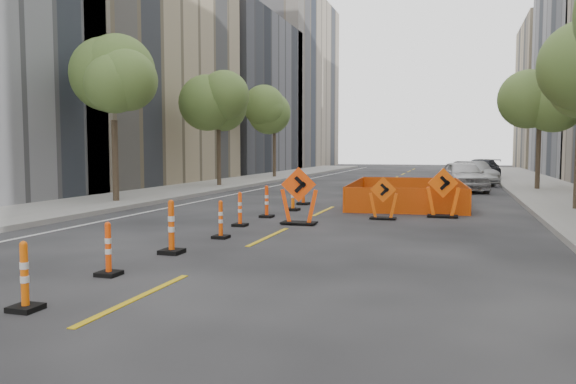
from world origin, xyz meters
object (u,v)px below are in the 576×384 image
(channelizer_3, at_px, (171,227))
(chevron_sign_right, at_px, (443,193))
(parked_car_far, at_px, (481,170))
(parked_car_mid, at_px, (473,173))
(parked_car_near, at_px, (463,176))
(channelizer_1, at_px, (25,276))
(channelizer_8, at_px, (303,190))
(channelizer_5, at_px, (240,209))
(channelizer_2, at_px, (108,249))
(chevron_sign_left, at_px, (299,196))
(channelizer_4, at_px, (221,219))
(chevron_sign_center, at_px, (383,198))
(channelizer_7, at_px, (293,195))
(channelizer_6, at_px, (267,201))

(channelizer_3, relative_size, chevron_sign_right, 0.72)
(parked_car_far, bearing_deg, parked_car_mid, -83.34)
(parked_car_near, distance_m, parked_car_far, 10.61)
(channelizer_1, bearing_deg, channelizer_8, 90.72)
(channelizer_5, bearing_deg, channelizer_2, -88.92)
(chevron_sign_left, distance_m, parked_car_far, 26.06)
(channelizer_5, distance_m, channelizer_8, 6.44)
(channelizer_4, xyz_separation_m, parked_car_mid, (6.41, 23.02, 0.25))
(channelizer_3, height_order, chevron_sign_center, chevron_sign_center)
(channelizer_3, height_order, channelizer_4, channelizer_3)
(channelizer_4, distance_m, parked_car_mid, 23.90)
(chevron_sign_left, bearing_deg, channelizer_1, -115.64)
(channelizer_2, bearing_deg, chevron_sign_right, 62.48)
(channelizer_1, relative_size, chevron_sign_center, 0.72)
(chevron_sign_right, relative_size, parked_car_mid, 0.36)
(chevron_sign_right, bearing_deg, channelizer_8, 139.88)
(channelizer_5, distance_m, channelizer_7, 4.30)
(channelizer_5, height_order, parked_car_near, parked_car_near)
(channelizer_8, xyz_separation_m, parked_car_near, (6.03, 9.24, 0.22))
(chevron_sign_right, relative_size, parked_car_near, 0.34)
(channelizer_2, distance_m, channelizer_6, 8.58)
(chevron_sign_left, bearing_deg, parked_car_far, 58.56)
(channelizer_3, xyz_separation_m, chevron_sign_left, (1.33, 5.12, 0.27))
(chevron_sign_right, bearing_deg, channelizer_4, -144.33)
(chevron_sign_left, relative_size, parked_car_far, 0.33)
(channelizer_6, distance_m, channelizer_7, 2.16)
(channelizer_2, bearing_deg, channelizer_1, -85.51)
(chevron_sign_left, bearing_deg, chevron_sign_center, 22.92)
(parked_car_mid, xyz_separation_m, parked_car_far, (0.67, 5.33, 0.02))
(channelizer_6, height_order, parked_car_near, parked_car_near)
(channelizer_4, bearing_deg, chevron_sign_left, 68.83)
(channelizer_1, bearing_deg, channelizer_2, 94.49)
(chevron_sign_left, xyz_separation_m, parked_car_far, (5.92, 25.38, -0.09))
(channelizer_2, relative_size, channelizer_7, 0.84)
(chevron_sign_right, height_order, parked_car_far, chevron_sign_right)
(chevron_sign_center, distance_m, parked_car_mid, 18.40)
(channelizer_4, xyz_separation_m, channelizer_6, (-0.29, 4.29, 0.04))
(channelizer_1, height_order, channelizer_3, channelizer_3)
(channelizer_2, xyz_separation_m, parked_car_near, (6.01, 22.11, 0.32))
(channelizer_7, height_order, channelizer_8, channelizer_8)
(channelizer_3, height_order, channelizer_5, channelizer_3)
(chevron_sign_right, bearing_deg, parked_car_far, 71.34)
(channelizer_8, relative_size, chevron_sign_center, 0.85)
(channelizer_4, bearing_deg, channelizer_3, -94.70)
(channelizer_2, relative_size, channelizer_4, 1.00)
(channelizer_2, distance_m, parked_car_mid, 28.11)
(channelizer_4, relative_size, channelizer_8, 0.83)
(channelizer_3, bearing_deg, channelizer_4, 85.30)
(channelizer_1, height_order, chevron_sign_center, chevron_sign_center)
(channelizer_2, xyz_separation_m, channelizer_3, (0.05, 2.14, 0.10))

